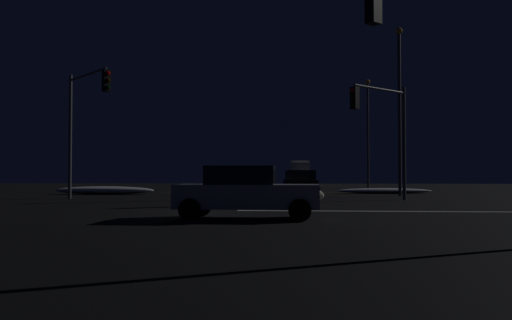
# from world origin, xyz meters

# --- Properties ---
(ground) EXTENTS (120.00, 120.00, 0.10)m
(ground) POSITION_xyz_m (0.00, 0.00, -0.05)
(ground) COLOR black
(stop_line_north) EXTENTS (0.35, 14.69, 0.01)m
(stop_line_north) POSITION_xyz_m (0.00, 8.56, 0.00)
(stop_line_north) COLOR white
(stop_line_north) RESTS_ON ground
(centre_line_ns) EXTENTS (22.00, 0.15, 0.01)m
(centre_line_ns) POSITION_xyz_m (0.00, 20.16, 0.00)
(centre_line_ns) COLOR yellow
(centre_line_ns) RESTS_ON ground
(crosswalk_bar_east) EXTENTS (14.69, 0.40, 0.01)m
(crosswalk_bar_east) POSITION_xyz_m (8.66, 0.00, 0.00)
(crosswalk_bar_east) COLOR white
(crosswalk_bar_east) RESTS_ON ground
(snow_bank_left_curb) EXTENTS (6.68, 1.50, 0.54)m
(snow_bank_left_curb) POSITION_xyz_m (-9.36, 15.30, 0.27)
(snow_bank_left_curb) COLOR white
(snow_bank_left_curb) RESTS_ON ground
(snow_bank_right_curb) EXTENTS (6.47, 1.50, 0.38)m
(snow_bank_right_curb) POSITION_xyz_m (9.36, 18.53, 0.19)
(snow_bank_right_curb) COLOR white
(snow_bank_right_curb) RESTS_ON ground
(sedan_black) EXTENTS (2.02, 4.33, 1.57)m
(sedan_black) POSITION_xyz_m (3.66, 11.70, 0.80)
(sedan_black) COLOR black
(sedan_black) RESTS_ON ground
(sedan_blue) EXTENTS (2.02, 4.33, 1.57)m
(sedan_blue) POSITION_xyz_m (3.34, 18.06, 0.80)
(sedan_blue) COLOR navy
(sedan_blue) RESTS_ON ground
(sedan_orange) EXTENTS (2.02, 4.33, 1.57)m
(sedan_orange) POSITION_xyz_m (3.78, 24.64, 0.80)
(sedan_orange) COLOR #C66014
(sedan_orange) RESTS_ON ground
(sedan_green) EXTENTS (2.02, 4.33, 1.57)m
(sedan_green) POSITION_xyz_m (3.51, 31.02, 0.80)
(sedan_green) COLOR #14512D
(sedan_green) RESTS_ON ground
(sedan_gray) EXTENTS (2.02, 4.33, 1.57)m
(sedan_gray) POSITION_xyz_m (3.47, 37.64, 0.80)
(sedan_gray) COLOR slate
(sedan_gray) RESTS_ON ground
(sedan_white) EXTENTS (2.02, 4.33, 1.57)m
(sedan_white) POSITION_xyz_m (3.46, 42.94, 0.80)
(sedan_white) COLOR silver
(sedan_white) RESTS_ON ground
(box_truck) EXTENTS (2.68, 8.28, 3.08)m
(box_truck) POSITION_xyz_m (3.46, 49.83, 1.71)
(box_truck) COLOR beige
(box_truck) RESTS_ON ground
(sedan_silver_crossing) EXTENTS (4.33, 2.02, 1.57)m
(sedan_silver_crossing) POSITION_xyz_m (2.02, -3.67, 0.80)
(sedan_silver_crossing) COLOR #B7B7BC
(sedan_silver_crossing) RESTS_ON ground
(traffic_signal_nw) EXTENTS (3.52, 3.52, 6.78)m
(traffic_signal_nw) POSITION_xyz_m (-7.64, 7.64, 4.68)
(traffic_signal_nw) COLOR #4C4C51
(traffic_signal_nw) RESTS_ON ground
(traffic_signal_se) EXTENTS (3.75, 3.75, 6.67)m
(traffic_signal_se) POSITION_xyz_m (7.53, -7.53, 4.63)
(traffic_signal_se) COLOR #4C4C51
(traffic_signal_se) RESTS_ON ground
(traffic_signal_ne) EXTENTS (3.11, 3.11, 5.86)m
(traffic_signal_ne) POSITION_xyz_m (7.73, 7.73, 4.05)
(traffic_signal_ne) COLOR #4C4C51
(traffic_signal_ne) RESTS_ON ground
(streetlamp_right_far) EXTENTS (0.44, 0.44, 9.99)m
(streetlamp_right_far) POSITION_xyz_m (9.66, 30.16, 5.70)
(streetlamp_right_far) COLOR #424247
(streetlamp_right_far) RESTS_ON ground
(streetlamp_right_near) EXTENTS (0.44, 0.44, 10.40)m
(streetlamp_right_near) POSITION_xyz_m (9.66, 14.16, 5.91)
(streetlamp_right_near) COLOR #424247
(streetlamp_right_near) RESTS_ON ground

